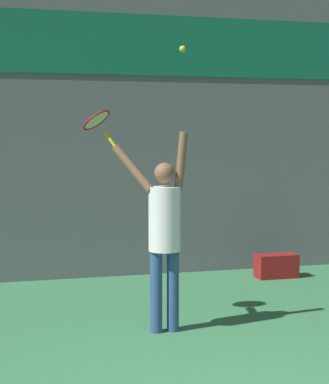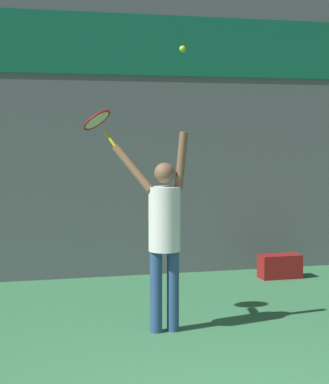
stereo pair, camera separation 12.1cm
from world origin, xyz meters
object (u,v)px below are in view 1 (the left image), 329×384
tennis_player (164,228)px  tennis_racket (97,121)px  equipment_bag (276,266)px  tennis_ball (183,49)px

tennis_player → tennis_racket: size_ratio=4.82×
tennis_racket → equipment_bag: bearing=32.1°
tennis_player → tennis_racket: tennis_racket is taller
tennis_racket → equipment_bag: size_ratio=0.73×
tennis_player → tennis_racket: 1.35m
tennis_player → tennis_ball: size_ratio=31.69×
tennis_player → tennis_ball: 1.87m
tennis_racket → tennis_ball: (0.81, -0.46, 0.74)m
tennis_player → equipment_bag: size_ratio=3.51×
tennis_racket → equipment_bag: 4.08m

